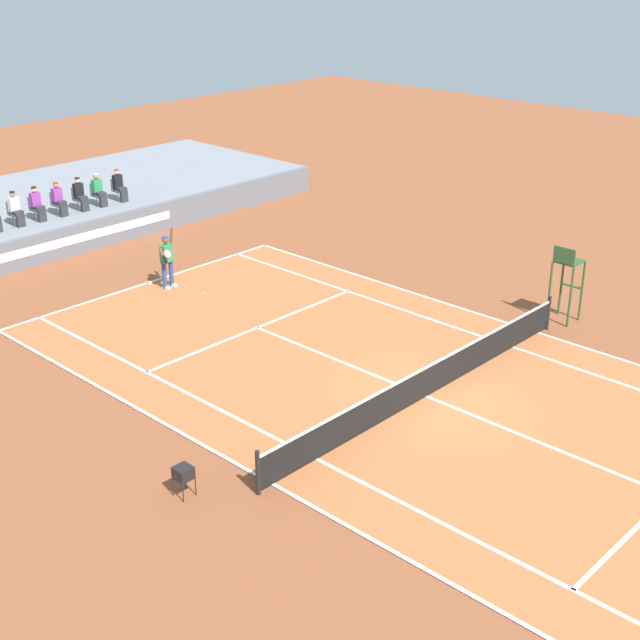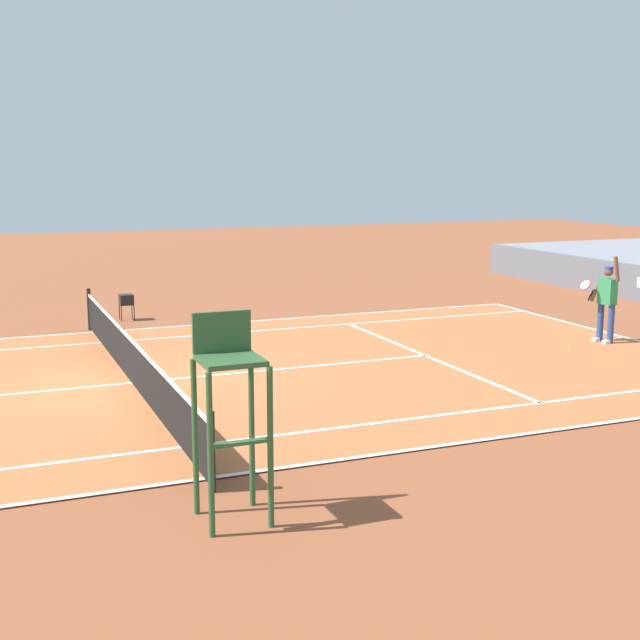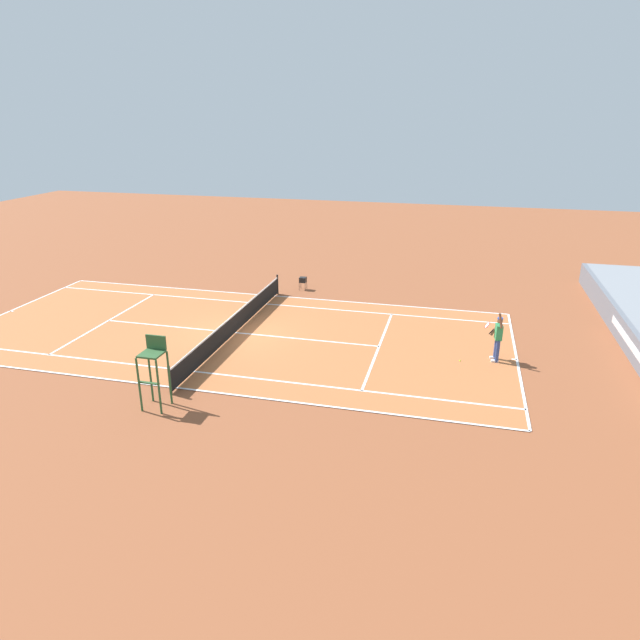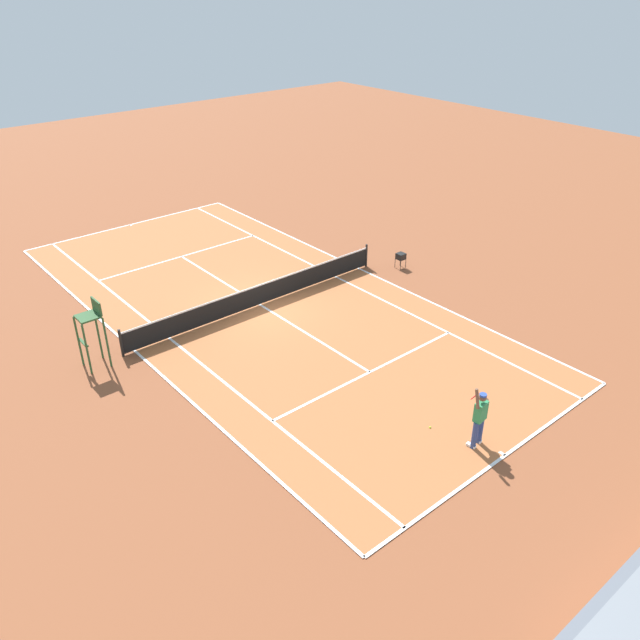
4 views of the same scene
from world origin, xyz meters
name	(u,v)px [view 3 (image 3 of 4)]	position (x,y,z in m)	size (l,w,h in m)	color
ground_plane	(236,333)	(0.00, 0.00, 0.00)	(80.00, 80.00, 0.00)	brown
court	(236,333)	(0.00, 0.00, 0.01)	(11.08, 23.88, 0.03)	#B76638
net	(235,322)	(0.00, 0.00, 0.52)	(11.98, 0.10, 1.07)	black
tennis_player	(498,337)	(0.26, 11.04, 0.99)	(0.75, 0.69, 2.08)	navy
tennis_ball	(460,361)	(0.69, 9.70, 0.03)	(0.07, 0.07, 0.07)	#D1E533
umpire_chair	(154,364)	(6.82, 0.00, 1.56)	(0.77, 0.77, 2.44)	#2D562D
ball_hopper	(303,280)	(-7.04, 1.11, 0.57)	(0.36, 0.36, 0.70)	black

